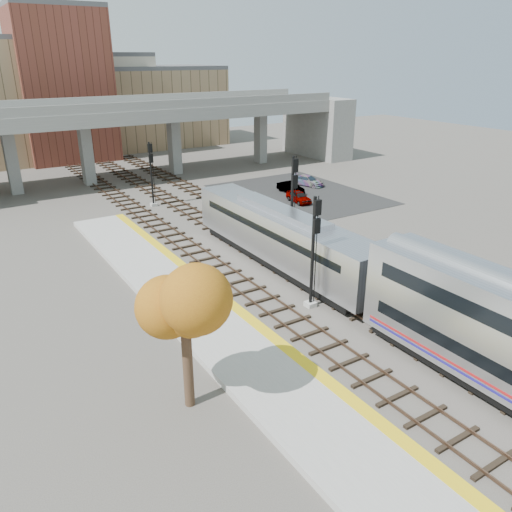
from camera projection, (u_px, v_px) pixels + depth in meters
ground at (404, 350)px, 25.84m from camera, size 160.00×160.00×0.00m
platform at (290, 395)px, 22.19m from camera, size 4.50×60.00×0.35m
yellow_strip at (324, 378)px, 23.06m from camera, size 0.70×60.00×0.01m
tracks at (281, 265)px, 36.08m from camera, size 10.70×95.00×0.25m
overpass at (158, 128)px, 61.40m from camera, size 54.00×12.00×9.50m
buildings_far at (80, 100)px, 75.75m from camera, size 43.00×21.00×20.60m
parking_lot at (298, 194)px, 54.71m from camera, size 14.00×18.00×0.04m
locomotive at (281, 236)px, 35.43m from camera, size 3.02×19.05×4.10m
signal_mast_near at (313, 255)px, 29.03m from camera, size 0.60×0.64×6.90m
signal_mast_mid at (292, 206)px, 36.95m from camera, size 0.60×0.64×7.50m
signal_mast_far at (152, 176)px, 49.30m from camera, size 0.60×0.64×6.41m
tree at (184, 298)px, 19.90m from camera, size 3.60×3.60×7.04m
car_a at (299, 197)px, 51.42m from camera, size 1.80×3.64×1.19m
car_b at (291, 188)px, 54.96m from camera, size 1.38×3.66×1.19m
car_c at (308, 181)px, 58.09m from camera, size 2.82×4.23×1.14m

